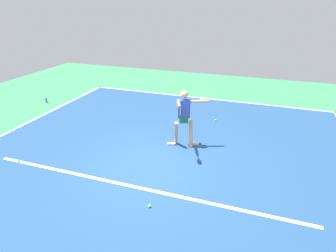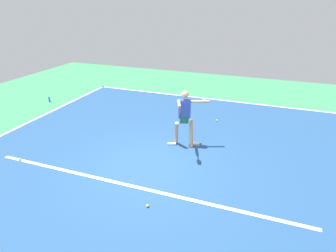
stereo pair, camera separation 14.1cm
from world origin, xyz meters
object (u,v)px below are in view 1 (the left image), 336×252
(tennis_player, at_px, (184,115))
(tennis_ball_near_player, at_px, (215,120))
(tennis_ball_near_service_line, at_px, (19,161))
(water_bottle, at_px, (46,100))
(tennis_ball_by_baseline, at_px, (150,206))

(tennis_player, height_order, tennis_ball_near_player, tennis_player)
(tennis_ball_near_service_line, bearing_deg, tennis_player, -148.54)
(tennis_ball_near_player, distance_m, water_bottle, 7.18)
(tennis_player, distance_m, tennis_ball_near_player, 2.46)
(tennis_player, height_order, tennis_ball_by_baseline, tennis_player)
(tennis_ball_near_player, bearing_deg, water_bottle, 3.10)
(tennis_ball_by_baseline, height_order, tennis_ball_near_player, same)
(tennis_ball_near_service_line, xyz_separation_m, water_bottle, (2.69, -4.22, 0.08))
(tennis_ball_near_service_line, bearing_deg, tennis_ball_by_baseline, 172.51)
(tennis_player, bearing_deg, tennis_ball_near_player, -125.35)
(tennis_player, xyz_separation_m, water_bottle, (6.62, -1.82, -0.87))
(tennis_ball_near_service_line, distance_m, tennis_ball_near_player, 6.43)
(tennis_player, distance_m, tennis_ball_by_baseline, 3.09)
(tennis_ball_near_player, bearing_deg, tennis_ball_near_service_line, 45.80)
(tennis_ball_by_baseline, bearing_deg, tennis_ball_near_player, -94.75)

